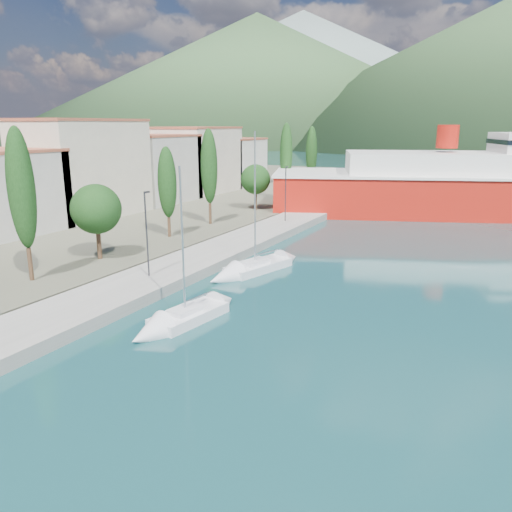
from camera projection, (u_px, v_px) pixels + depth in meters
The scene contains 9 objects.
ground at pixel (456, 172), 122.41m from camera, with size 1400.00×1400.00×0.00m, color #174346.
quay at pixel (230, 247), 45.84m from camera, with size 5.00×88.00×0.80m, color gray.
land_strip at pixel (37, 204), 71.45m from camera, with size 70.00×148.00×0.70m, color #565644.
town_buildings at pixel (118, 171), 64.17m from camera, with size 9.20×69.20×11.30m.
tree_row at pixel (197, 179), 51.84m from camera, with size 4.00×63.66×10.90m.
lamp_posts at pixel (150, 230), 35.42m from camera, with size 0.15×46.93×6.06m.
sailboat_near at pixel (169, 325), 28.44m from camera, with size 3.03×7.16×9.97m.
sailboat_mid at pixel (241, 272), 38.54m from camera, with size 4.24×8.42×11.72m.
ferry at pixel (512, 187), 63.59m from camera, with size 60.55×33.19×11.91m.
Camera 1 is at (13.78, -12.32, 11.37)m, focal length 35.00 mm.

